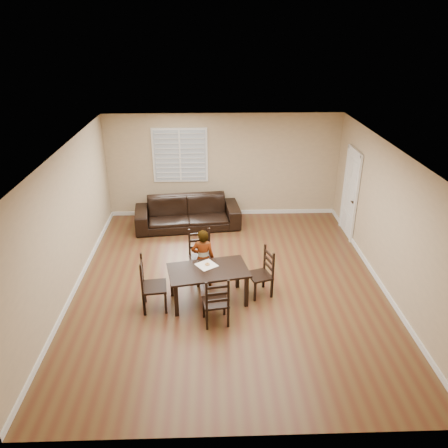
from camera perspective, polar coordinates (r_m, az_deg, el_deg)
The scene contains 11 objects.
ground at distance 8.75m, azimuth 0.63°, elevation -7.87°, with size 7.00×7.00×0.00m, color brown.
room at distance 8.09m, azimuth 0.89°, elevation 3.64°, with size 6.04×7.04×2.72m.
dining_table at distance 7.98m, azimuth -2.08°, elevation -6.52°, with size 1.56×1.06×0.67m.
chair_near at distance 8.83m, azimuth -3.15°, elevation -4.08°, with size 0.50×0.47×1.02m.
chair_far at distance 7.44m, azimuth -0.94°, elevation -10.55°, with size 0.48×0.46×0.94m.
chair_left at distance 7.95m, azimuth -10.02°, elevation -8.00°, with size 0.48×0.51×1.03m.
chair_right at distance 8.32m, azimuth 5.40°, elevation -6.44°, with size 0.51×0.53×0.95m.
child at distance 8.41m, azimuth -2.76°, elevation -4.54°, with size 0.44×0.29×1.22m, color gray.
napkin at distance 8.07m, azimuth -2.31°, elevation -5.37°, with size 0.33×0.33×0.00m, color beige.
donut at distance 8.06m, azimuth -2.19°, elevation -5.23°, with size 0.09×0.09×0.03m.
sofa at distance 10.98m, azimuth -4.78°, elevation 1.44°, with size 2.58×1.01×0.75m, color black.
Camera 1 is at (-0.34, -7.34, 4.75)m, focal length 35.00 mm.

